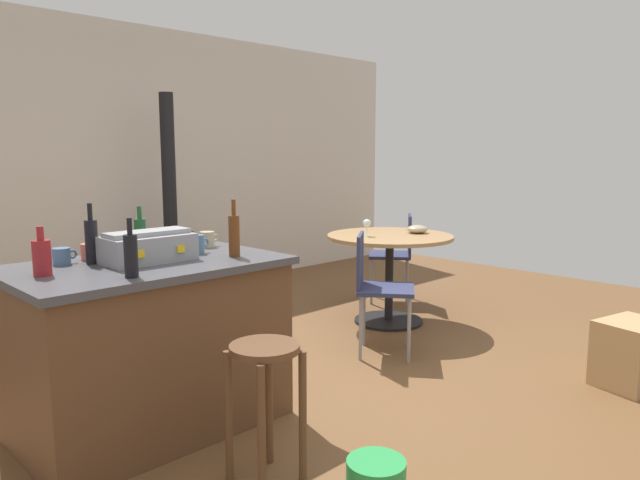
# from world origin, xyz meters

# --- Properties ---
(ground_plane) EXTENTS (8.80, 8.80, 0.00)m
(ground_plane) POSITION_xyz_m (0.00, 0.00, 0.00)
(ground_plane) COLOR brown
(back_wall) EXTENTS (8.00, 0.10, 2.70)m
(back_wall) POSITION_xyz_m (0.00, 3.02, 1.35)
(back_wall) COLOR beige
(back_wall) RESTS_ON ground_plane
(kitchen_island) EXTENTS (1.36, 0.87, 0.90)m
(kitchen_island) POSITION_xyz_m (-1.03, 0.25, 0.45)
(kitchen_island) COLOR brown
(kitchen_island) RESTS_ON ground_plane
(wooden_stool) EXTENTS (0.31, 0.31, 0.63)m
(wooden_stool) POSITION_xyz_m (-0.93, -0.60, 0.45)
(wooden_stool) COLOR brown
(wooden_stool) RESTS_ON ground_plane
(dining_table) EXTENTS (1.07, 1.07, 0.77)m
(dining_table) POSITION_xyz_m (1.43, 0.61, 0.59)
(dining_table) COLOR black
(dining_table) RESTS_ON ground_plane
(folding_chair_near) EXTENTS (0.56, 0.56, 0.86)m
(folding_chair_near) POSITION_xyz_m (2.06, 1.03, 0.51)
(folding_chair_near) COLOR navy
(folding_chair_near) RESTS_ON ground_plane
(folding_chair_far) EXTENTS (0.56, 0.56, 0.88)m
(folding_chair_far) POSITION_xyz_m (0.73, 0.17, 0.53)
(folding_chair_far) COLOR navy
(folding_chair_far) RESTS_ON ground_plane
(wood_stove) EXTENTS (0.44, 0.45, 2.01)m
(wood_stove) POSITION_xyz_m (0.39, 2.42, 0.50)
(wood_stove) COLOR black
(wood_stove) RESTS_ON ground_plane
(toolbox) EXTENTS (0.45, 0.27, 0.16)m
(toolbox) POSITION_xyz_m (-1.01, 0.25, 0.98)
(toolbox) COLOR gray
(toolbox) RESTS_ON kitchen_island
(bottle_0) EXTENTS (0.07, 0.07, 0.26)m
(bottle_0) POSITION_xyz_m (-0.89, 0.57, 1.00)
(bottle_0) COLOR #194C23
(bottle_0) RESTS_ON kitchen_island
(bottle_1) EXTENTS (0.06, 0.06, 0.31)m
(bottle_1) POSITION_xyz_m (-0.61, 0.06, 1.02)
(bottle_1) COLOR #603314
(bottle_1) RESTS_ON kitchen_island
(bottle_2) EXTENTS (0.06, 0.06, 0.27)m
(bottle_2) POSITION_xyz_m (-1.26, -0.05, 1.00)
(bottle_2) COLOR black
(bottle_2) RESTS_ON kitchen_island
(bottle_3) EXTENTS (0.08, 0.08, 0.23)m
(bottle_3) POSITION_xyz_m (-1.53, 0.27, 0.99)
(bottle_3) COLOR maroon
(bottle_3) RESTS_ON kitchen_island
(bottle_4) EXTENTS (0.06, 0.06, 0.31)m
(bottle_4) POSITION_xyz_m (-1.24, 0.40, 1.02)
(bottle_4) COLOR black
(bottle_4) RESTS_ON kitchen_island
(cup_0) EXTENTS (0.12, 0.09, 0.09)m
(cup_0) POSITION_xyz_m (-0.52, 0.44, 0.95)
(cup_0) COLOR tan
(cup_0) RESTS_ON kitchen_island
(cup_1) EXTENTS (0.12, 0.09, 0.08)m
(cup_1) POSITION_xyz_m (-1.36, 0.48, 0.94)
(cup_1) COLOR #4C7099
(cup_1) RESTS_ON kitchen_island
(cup_2) EXTENTS (0.12, 0.08, 0.09)m
(cup_2) POSITION_xyz_m (-1.21, 0.52, 0.94)
(cup_2) COLOR #DB6651
(cup_2) RESTS_ON kitchen_island
(cup_3) EXTENTS (0.11, 0.07, 0.09)m
(cup_3) POSITION_xyz_m (-0.74, 0.45, 0.94)
(cup_3) COLOR white
(cup_3) RESTS_ON kitchen_island
(cup_4) EXTENTS (0.11, 0.07, 0.10)m
(cup_4) POSITION_xyz_m (-0.69, 0.29, 0.95)
(cup_4) COLOR #4C7099
(cup_4) RESTS_ON kitchen_island
(wine_glass) EXTENTS (0.07, 0.07, 0.14)m
(wine_glass) POSITION_xyz_m (1.22, 0.70, 0.87)
(wine_glass) COLOR silver
(wine_glass) RESTS_ON dining_table
(serving_bowl) EXTENTS (0.18, 0.18, 0.07)m
(serving_bowl) POSITION_xyz_m (1.68, 0.52, 0.80)
(serving_bowl) COLOR tan
(serving_bowl) RESTS_ON dining_table
(cardboard_box) EXTENTS (0.47, 0.41, 0.42)m
(cardboard_box) POSITION_xyz_m (1.40, -1.36, 0.21)
(cardboard_box) COLOR tan
(cardboard_box) RESTS_ON ground_plane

